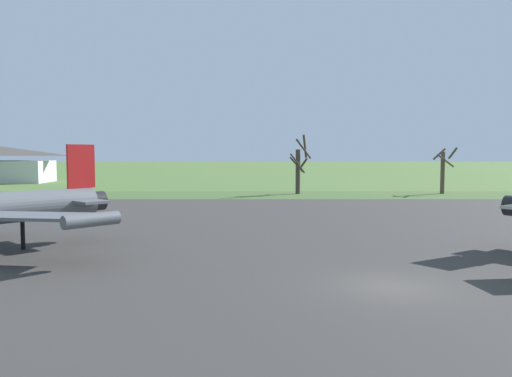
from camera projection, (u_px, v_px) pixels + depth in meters
ground_plane at (388, 288)px, 19.85m from camera, size 600.00×600.00×0.00m
asphalt_apron at (333, 232)px, 33.92m from camera, size 100.11×47.00×0.05m
grass_verge_strip at (297, 195)px, 63.35m from camera, size 160.11×12.00×0.06m
bare_tree_left_of_center at (298, 167)px, 64.88m from camera, size 2.89×3.09×7.70m
bare_tree_center at (442, 169)px, 65.16m from camera, size 2.57×2.62×6.07m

